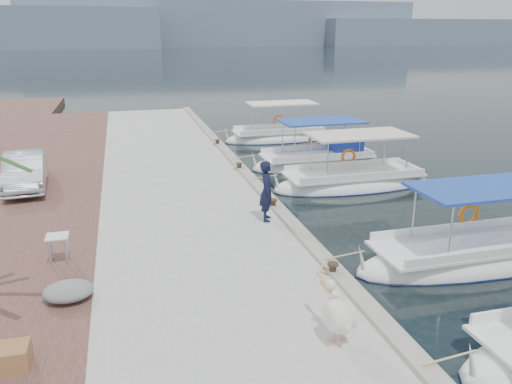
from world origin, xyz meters
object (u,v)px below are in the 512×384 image
fishing_caique_c (352,183)px  fisherman (267,191)px  fishing_caique_e (279,138)px  parked_car (25,171)px  fishing_caique_d (319,162)px  pelican (338,314)px  fishing_caique_b (480,257)px

fishing_caique_c → fisherman: fisherman is taller
fishing_caique_e → parked_car: bearing=-147.5°
parked_car → fishing_caique_e: bearing=27.5°
fisherman → fishing_caique_d: bearing=-16.6°
fishing_caique_c → fishing_caique_d: same height
fishing_caique_c → pelican: bearing=-117.1°
pelican → fisherman: bearing=85.8°
fishing_caique_e → parked_car: size_ratio=1.62×
fishing_caique_b → fisherman: fisherman is taller
fishing_caique_c → fishing_caique_e: size_ratio=1.06×
pelican → parked_car: size_ratio=0.35×
fishing_caique_d → parked_car: bearing=-171.9°
fishing_caique_b → fishing_caique_e: bearing=91.8°
fishing_caique_d → fishing_caique_e: 6.25m
fisherman → fishing_caique_b: bearing=-107.1°
fishing_caique_c → pelican: size_ratio=4.91×
fishing_caique_c → pelican: fishing_caique_c is taller
fishing_caique_b → pelican: 6.62m
fishing_caique_c → fishing_caique_e: same height
fishing_caique_c → parked_car: bearing=172.8°
fishing_caique_d → pelican: size_ratio=4.54×
fishing_caique_b → fisherman: 6.45m
fishing_caique_b → fishing_caique_c: size_ratio=1.10×
parked_car → fisherman: bearing=-40.6°
fishing_caique_c → fisherman: size_ratio=3.62×
fishing_caique_d → fisherman: fisherman is taller
fisherman → parked_car: fisherman is taller
fishing_caique_b → fishing_caique_e: 17.16m
fishing_caique_b → parked_car: (-13.18, 9.11, 1.04)m
fishing_caique_e → parked_car: fishing_caique_e is taller
fishing_caique_e → pelican: 20.94m
fishing_caique_c → fisherman: bearing=-140.6°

